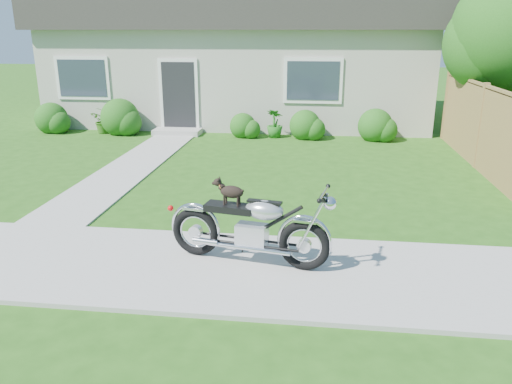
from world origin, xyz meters
TOP-DOWN VIEW (x-y plane):
  - ground at (0.00, 0.00)m, footprint 80.00×80.00m
  - sidewalk at (0.00, 0.00)m, footprint 24.00×2.20m
  - walkway at (-1.50, 5.00)m, footprint 1.20×8.00m
  - house at (-0.00, 11.99)m, footprint 12.60×7.03m
  - fence at (6.30, 5.75)m, footprint 0.12×6.62m
  - shrub_row at (-0.90, 8.50)m, footprint 10.69×1.15m
  - potted_plant_left at (-3.74, 8.55)m, footprint 0.80×0.72m
  - potted_plant_right at (1.45, 8.55)m, footprint 0.60×0.60m
  - motorcycle_with_dog at (1.88, 0.16)m, footprint 2.21×0.73m

SIDE VIEW (x-z plane):
  - ground at x=0.00m, z-range 0.00..0.00m
  - walkway at x=-1.50m, z-range 0.00..0.03m
  - sidewalk at x=0.00m, z-range 0.00..0.04m
  - potted_plant_left at x=-3.74m, z-range 0.00..0.80m
  - potted_plant_right at x=1.45m, z-range 0.00..0.83m
  - shrub_row at x=-0.90m, z-range -0.15..1.00m
  - motorcycle_with_dog at x=1.88m, z-range -0.02..1.10m
  - fence at x=6.30m, z-range -0.01..1.89m
  - house at x=0.00m, z-range -0.09..4.41m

